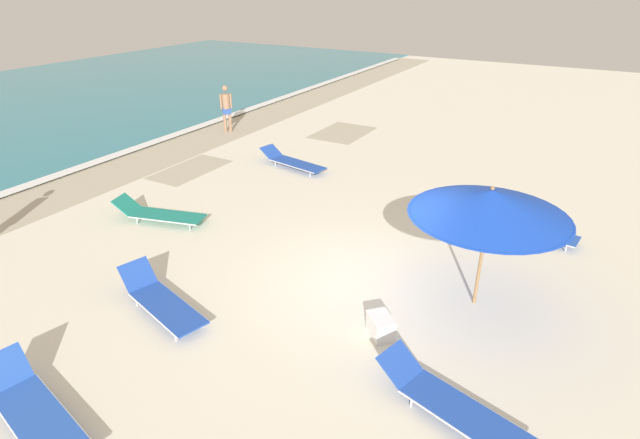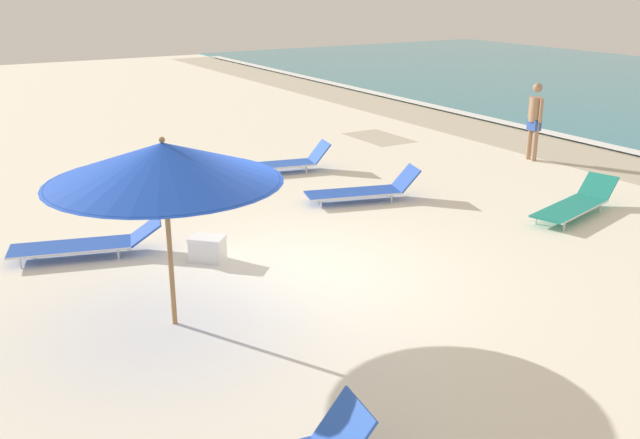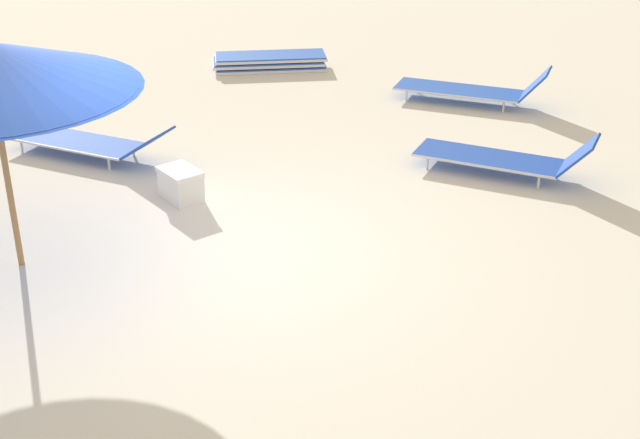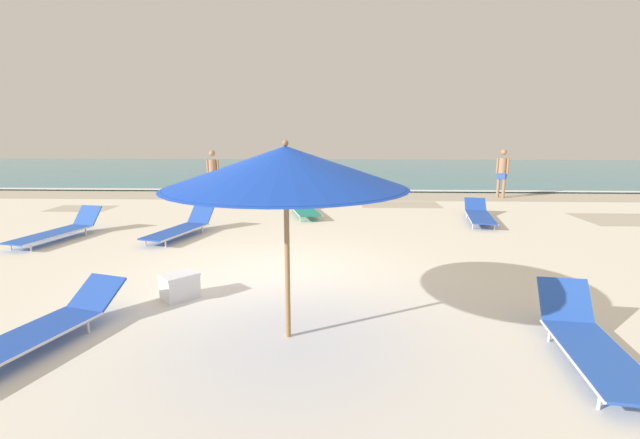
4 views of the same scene
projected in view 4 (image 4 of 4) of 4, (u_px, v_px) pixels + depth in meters
ground_plane at (272, 284)px, 7.08m from camera, size 60.00×60.00×0.16m
ocean_water at (320, 170)px, 26.79m from camera, size 60.00×19.76×0.07m
beach_umbrella at (286, 168)px, 4.69m from camera, size 2.71×2.71×2.30m
sun_lounger_under_umbrella at (181, 227)px, 9.87m from camera, size 1.16×2.21×0.60m
sun_lounger_beside_umbrella at (58, 230)px, 9.59m from camera, size 1.06×2.30×0.61m
sun_lounger_near_water_left at (590, 342)px, 4.49m from camera, size 0.85×2.01×0.62m
sun_lounger_near_water_right at (303, 208)px, 12.45m from camera, size 1.17×2.31×0.54m
sun_lounger_mid_beach_solo at (479, 214)px, 11.52m from camera, size 1.04×2.42×0.48m
sun_lounger_mid_beach_pair_a at (37, 330)px, 4.80m from camera, size 1.19×2.30×0.50m
beachgoer_wading_adult at (502, 170)px, 15.50m from camera, size 0.36×0.33×1.76m
beachgoer_shoreline_child at (213, 173)px, 14.73m from camera, size 0.45×0.27×1.76m
cooler_box at (180, 286)px, 6.22m from camera, size 0.60×0.61×0.37m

